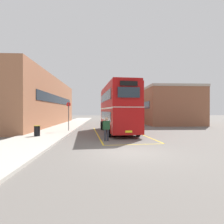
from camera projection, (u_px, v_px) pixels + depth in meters
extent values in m
plane|color=#66605B|center=(113.00, 128.00, 24.25)|extent=(135.60, 135.60, 0.00)
cube|color=#B2ADA3|center=(66.00, 126.00, 26.30)|extent=(4.00, 57.60, 0.14)
cube|color=#9E6647|center=(41.00, 102.00, 28.26)|extent=(5.18, 25.51, 7.02)
cube|color=#19232D|center=(59.00, 100.00, 28.40)|extent=(0.06, 19.39, 1.10)
cube|color=brown|center=(165.00, 107.00, 32.69)|extent=(8.10, 13.53, 5.65)
cube|color=#232D38|center=(142.00, 106.00, 32.47)|extent=(0.06, 10.28, 1.10)
cube|color=#A89E8E|center=(165.00, 90.00, 32.68)|extent=(8.22, 13.65, 0.36)
cylinder|color=black|center=(102.00, 125.00, 21.94)|extent=(0.37, 1.02, 1.00)
cylinder|color=black|center=(123.00, 125.00, 22.31)|extent=(0.37, 1.02, 1.00)
cylinder|color=black|center=(109.00, 131.00, 15.84)|extent=(0.37, 1.02, 1.00)
cylinder|color=black|center=(138.00, 130.00, 16.21)|extent=(0.37, 1.02, 1.00)
cube|color=#A80F0F|center=(117.00, 119.00, 19.07)|extent=(3.39, 10.13, 2.10)
cube|color=#A80F0F|center=(117.00, 98.00, 19.06)|extent=(3.37, 9.93, 2.10)
cube|color=#A80F0F|center=(117.00, 87.00, 19.05)|extent=(3.26, 9.83, 0.20)
cube|color=silver|center=(117.00, 108.00, 19.06)|extent=(3.41, 10.04, 0.14)
cube|color=#232D38|center=(105.00, 116.00, 18.88)|extent=(0.80, 8.12, 0.84)
cube|color=#232D38|center=(105.00, 97.00, 18.87)|extent=(0.80, 8.12, 0.84)
cube|color=#232D38|center=(129.00, 116.00, 19.25)|extent=(0.80, 8.12, 0.84)
cube|color=#232D38|center=(129.00, 97.00, 19.24)|extent=(0.80, 8.12, 0.84)
cube|color=#232D38|center=(129.00, 92.00, 14.12)|extent=(1.72, 0.20, 0.80)
cube|color=black|center=(129.00, 83.00, 14.11)|extent=(1.35, 0.17, 0.36)
cube|color=#232D38|center=(110.00, 114.00, 24.00)|extent=(1.97, 0.22, 1.00)
cube|color=yellow|center=(129.00, 132.00, 14.14)|extent=(0.52, 0.08, 0.16)
cylinder|color=black|center=(114.00, 119.00, 38.72)|extent=(0.27, 0.92, 0.92)
cylinder|color=black|center=(125.00, 119.00, 38.81)|extent=(0.27, 0.92, 0.92)
cylinder|color=black|center=(115.00, 121.00, 33.38)|extent=(0.27, 0.92, 0.92)
cylinder|color=black|center=(129.00, 121.00, 33.48)|extent=(0.27, 0.92, 0.92)
cube|color=#B71414|center=(121.00, 114.00, 36.09)|extent=(2.49, 8.93, 2.60)
cube|color=silver|center=(121.00, 107.00, 36.08)|extent=(2.34, 8.57, 0.12)
cube|color=#232D38|center=(115.00, 112.00, 36.04)|extent=(0.14, 7.12, 0.96)
cube|color=#232D38|center=(127.00, 112.00, 36.14)|extent=(0.14, 7.12, 0.96)
cube|color=#232D38|center=(119.00, 112.00, 40.56)|extent=(1.88, 0.07, 1.10)
cylinder|color=#2D2D38|center=(108.00, 135.00, 13.68)|extent=(0.14, 0.14, 0.84)
cylinder|color=#2D2D38|center=(105.00, 135.00, 13.58)|extent=(0.14, 0.14, 0.84)
cube|color=#1E4728|center=(106.00, 125.00, 13.63)|extent=(0.54, 0.40, 0.63)
cylinder|color=#1E4728|center=(109.00, 125.00, 13.74)|extent=(0.09, 0.09, 0.60)
cylinder|color=#1E4728|center=(103.00, 125.00, 13.52)|extent=(0.09, 0.09, 0.60)
sphere|color=tan|center=(107.00, 119.00, 13.61)|extent=(0.23, 0.23, 0.23)
cylinder|color=black|center=(37.00, 131.00, 15.26)|extent=(0.47, 0.47, 0.82)
cylinder|color=olive|center=(37.00, 126.00, 15.26)|extent=(0.50, 0.50, 0.04)
cylinder|color=#4C4C51|center=(69.00, 117.00, 19.41)|extent=(0.08, 0.08, 2.91)
cylinder|color=red|center=(69.00, 104.00, 19.40)|extent=(0.44, 0.07, 0.44)
cube|color=gold|center=(97.00, 134.00, 17.78)|extent=(1.24, 11.90, 0.01)
cube|color=gold|center=(138.00, 133.00, 18.38)|extent=(1.24, 11.90, 0.01)
cube|color=gold|center=(135.00, 144.00, 12.18)|extent=(4.18, 0.51, 0.01)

